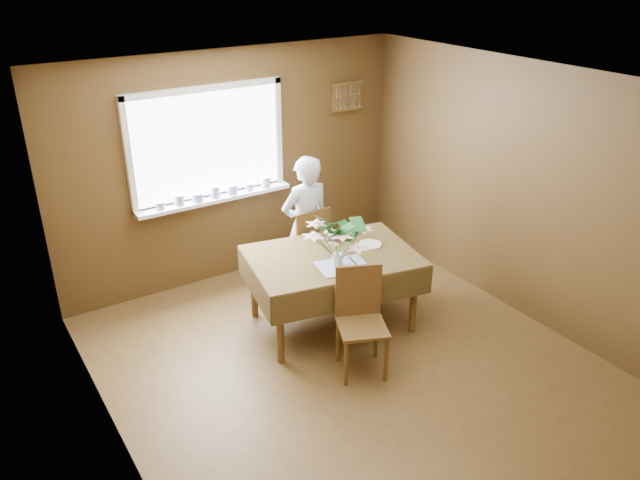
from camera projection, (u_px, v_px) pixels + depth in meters
floor at (353, 368)px, 5.56m from camera, size 4.50×4.50×0.00m
ceiling at (361, 86)px, 4.49m from camera, size 4.50×4.50×0.00m
wall_back at (235, 167)px, 6.74m from camera, size 4.00×0.00×4.00m
wall_front at (605, 394)px, 3.32m from camera, size 4.00×0.00×4.00m
wall_left at (108, 314)px, 4.05m from camera, size 0.00×4.50×4.50m
wall_right at (525, 194)px, 6.01m from camera, size 0.00×4.50×4.50m
window_assembly at (211, 165)px, 6.51m from camera, size 1.72×0.20×1.22m
spoon_rack at (347, 96)px, 7.17m from camera, size 0.44×0.05×0.33m
dining_table at (332, 264)px, 5.94m from camera, size 1.75×1.36×0.77m
chair_far at (308, 246)px, 6.64m from camera, size 0.41×0.41×0.96m
chair_near at (360, 315)px, 5.39m from camera, size 0.54×0.54×0.95m
seated_woman at (306, 226)px, 6.51m from camera, size 0.56×0.37×1.52m
flower_bouquet at (338, 238)px, 5.58m from camera, size 0.50×0.50×0.43m
side_plate at (370, 244)px, 6.10m from camera, size 0.25×0.25×0.01m
table_knife at (353, 262)px, 5.76m from camera, size 0.06×0.20×0.00m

